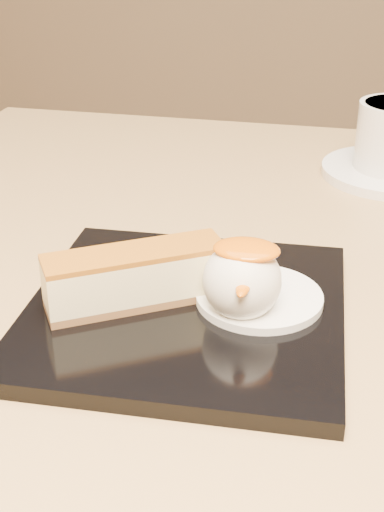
% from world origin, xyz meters
% --- Properties ---
extents(table, '(0.80, 0.80, 0.72)m').
position_xyz_m(table, '(0.00, 0.00, 0.56)').
color(table, black).
rests_on(table, ground).
extents(dessert_plate, '(0.23, 0.23, 0.01)m').
position_xyz_m(dessert_plate, '(-0.03, -0.09, 0.73)').
color(dessert_plate, black).
rests_on(dessert_plate, table).
extents(cheesecake, '(0.12, 0.10, 0.04)m').
position_xyz_m(cheesecake, '(-0.07, -0.09, 0.75)').
color(cheesecake, brown).
rests_on(cheesecake, dessert_plate).
extents(cream_smear, '(0.09, 0.09, 0.01)m').
position_xyz_m(cream_smear, '(0.02, -0.07, 0.73)').
color(cream_smear, white).
rests_on(cream_smear, dessert_plate).
extents(ice_cream_scoop, '(0.05, 0.05, 0.05)m').
position_xyz_m(ice_cream_scoop, '(0.01, -0.09, 0.76)').
color(ice_cream_scoop, white).
rests_on(ice_cream_scoop, cream_smear).
extents(mango_sauce, '(0.05, 0.03, 0.01)m').
position_xyz_m(mango_sauce, '(0.01, -0.09, 0.78)').
color(mango_sauce, '#D76006').
rests_on(mango_sauce, ice_cream_scoop).
extents(mint_sprig, '(0.03, 0.02, 0.00)m').
position_xyz_m(mint_sprig, '(-0.01, -0.05, 0.74)').
color(mint_sprig, '#2C873E').
rests_on(mint_sprig, cream_smear).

